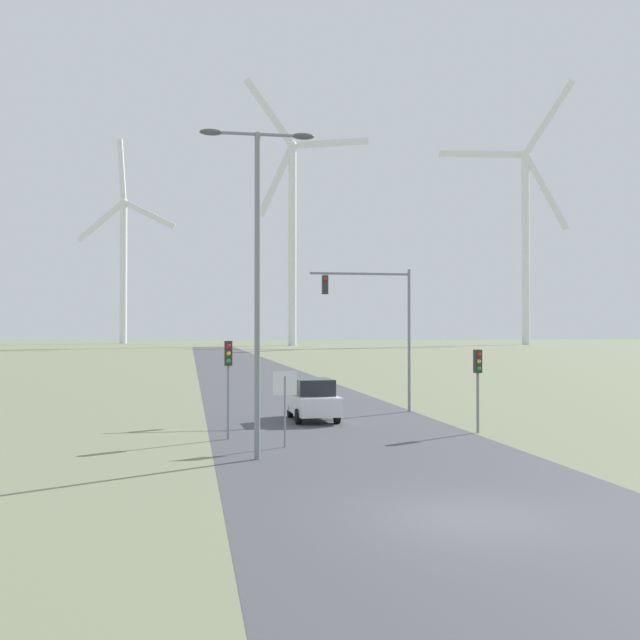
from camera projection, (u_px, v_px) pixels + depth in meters
ground_plane at (466, 518)px, 15.70m from camera, size 600.00×600.00×0.00m
road_surface at (258, 377)px, 62.97m from camera, size 10.00×240.00×0.01m
streetlamp at (257, 252)px, 22.89m from camera, size 3.54×0.32×10.07m
stop_sign_near at (285, 394)px, 25.18m from camera, size 0.81×0.07×2.57m
traffic_light_post_near_left at (228, 367)px, 27.07m from camera, size 0.28×0.33×3.56m
traffic_light_post_near_right at (478, 372)px, 28.79m from camera, size 0.28×0.33×3.20m
traffic_light_mast_overhead at (377, 310)px, 36.04m from camera, size 4.96×0.35×6.93m
car_approaching at (313, 400)px, 32.73m from camera, size 1.95×4.16×1.83m
wind_turbine_left at (124, 255)px, 232.50m from camera, size 31.18×16.88×63.86m
wind_turbine_center at (292, 223)px, 199.76m from camera, size 33.99×2.60×71.12m
wind_turbine_right at (526, 227)px, 212.89m from camera, size 36.37×12.77×75.25m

